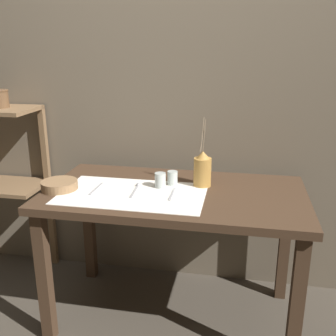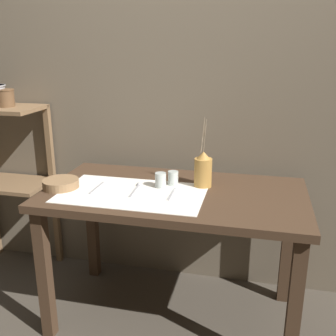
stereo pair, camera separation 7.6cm
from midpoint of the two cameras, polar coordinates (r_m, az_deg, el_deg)
ground_plane at (r=2.39m, az=1.80°, el=-20.54°), size 12.00×12.00×0.00m
stone_wall_back at (r=2.36m, az=4.38°, el=10.81°), size 7.00×0.06×2.40m
wooden_table at (r=2.05m, az=1.97°, el=-5.95°), size 1.33×0.72×0.76m
wooden_shelf_unit at (r=2.72m, az=-21.57°, el=1.46°), size 0.53×0.32×1.11m
linen_cloth at (r=1.98m, az=-4.10°, el=-3.65°), size 0.72×0.42×0.00m
pitcher_with_flowers at (r=2.06m, az=6.17°, el=-0.34°), size 0.09×0.09×0.37m
wooden_bowl at (r=2.11m, az=-14.30°, el=-2.24°), size 0.19×0.19×0.05m
glass_tumbler_near at (r=2.04m, az=-0.02°, el=-1.77°), size 0.06×0.06×0.08m
glass_tumbler_far at (r=2.08m, az=1.79°, el=-1.47°), size 0.05×0.05×0.07m
fork_inner at (r=2.07m, az=-9.29°, el=-2.85°), size 0.02×0.17×0.00m
spoon_outer at (r=2.05m, az=-3.44°, el=-2.76°), size 0.03×0.18×0.02m
knife_center at (r=1.96m, az=1.79°, el=-3.79°), size 0.01×0.17×0.00m
metal_pot_small at (r=2.58m, az=-21.72°, el=9.51°), size 0.11×0.11×0.11m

